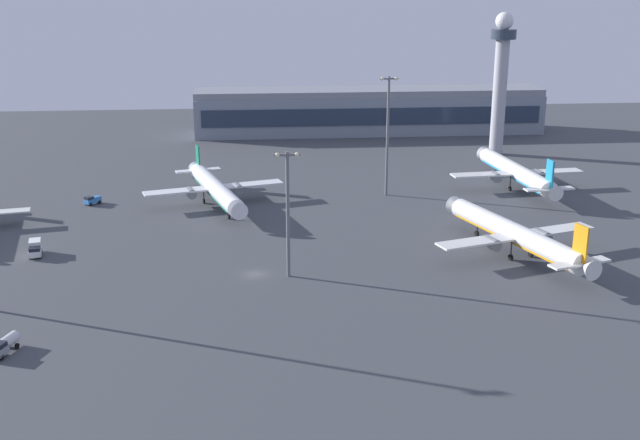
{
  "coord_description": "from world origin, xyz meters",
  "views": [
    {
      "loc": [
        0.19,
        -138.68,
        53.6
      ],
      "look_at": [
        14.58,
        21.29,
        4.0
      ],
      "focal_mm": 42.98,
      "sensor_mm": 36.0,
      "label": 1
    }
  ],
  "objects_px": {
    "catering_truck": "(35,248)",
    "apron_light_east": "(288,206)",
    "airplane_terminal_side": "(215,188)",
    "fuel_truck": "(2,346)",
    "control_tower": "(501,75)",
    "airplane_taxiway_distant": "(516,172)",
    "airplane_far_stand": "(515,234)",
    "maintenance_van": "(92,200)",
    "apron_light_west": "(388,130)"
  },
  "relations": [
    {
      "from": "airplane_terminal_side",
      "to": "apron_light_east",
      "type": "bearing_deg",
      "value": 91.06
    },
    {
      "from": "airplane_far_stand",
      "to": "apron_light_east",
      "type": "distance_m",
      "value": 48.56
    },
    {
      "from": "airplane_terminal_side",
      "to": "maintenance_van",
      "type": "relative_size",
      "value": 10.29
    },
    {
      "from": "control_tower",
      "to": "airplane_far_stand",
      "type": "relative_size",
      "value": 0.99
    },
    {
      "from": "airplane_taxiway_distant",
      "to": "fuel_truck",
      "type": "distance_m",
      "value": 141.36
    },
    {
      "from": "airplane_taxiway_distant",
      "to": "apron_light_west",
      "type": "bearing_deg",
      "value": -179.24
    },
    {
      "from": "airplane_terminal_side",
      "to": "catering_truck",
      "type": "relative_size",
      "value": 7.48
    },
    {
      "from": "airplane_taxiway_distant",
      "to": "maintenance_van",
      "type": "bearing_deg",
      "value": 178.03
    },
    {
      "from": "airplane_far_stand",
      "to": "apron_light_west",
      "type": "distance_m",
      "value": 53.86
    },
    {
      "from": "airplane_terminal_side",
      "to": "airplane_taxiway_distant",
      "type": "bearing_deg",
      "value": 170.03
    },
    {
      "from": "airplane_terminal_side",
      "to": "fuel_truck",
      "type": "bearing_deg",
      "value": 53.97
    },
    {
      "from": "maintenance_van",
      "to": "airplane_terminal_side",
      "type": "bearing_deg",
      "value": -142.69
    },
    {
      "from": "maintenance_van",
      "to": "apron_light_west",
      "type": "xyz_separation_m",
      "value": [
        75.9,
        2.25,
        16.33
      ]
    },
    {
      "from": "catering_truck",
      "to": "apron_light_east",
      "type": "xyz_separation_m",
      "value": [
        51.44,
        -16.44,
        12.41
      ]
    },
    {
      "from": "airplane_taxiway_distant",
      "to": "maintenance_van",
      "type": "relative_size",
      "value": 10.86
    },
    {
      "from": "control_tower",
      "to": "airplane_terminal_side",
      "type": "bearing_deg",
      "value": -149.57
    },
    {
      "from": "airplane_far_stand",
      "to": "airplane_terminal_side",
      "type": "bearing_deg",
      "value": 127.66
    },
    {
      "from": "airplane_taxiway_distant",
      "to": "apron_light_west",
      "type": "height_order",
      "value": "apron_light_west"
    },
    {
      "from": "fuel_truck",
      "to": "apron_light_east",
      "type": "xyz_separation_m",
      "value": [
        44.76,
        28.37,
        12.63
      ]
    },
    {
      "from": "control_tower",
      "to": "airplane_terminal_side",
      "type": "height_order",
      "value": "control_tower"
    },
    {
      "from": "airplane_taxiway_distant",
      "to": "apron_light_east",
      "type": "distance_m",
      "value": 89.37
    },
    {
      "from": "maintenance_van",
      "to": "apron_light_east",
      "type": "xyz_separation_m",
      "value": [
        47.16,
        -54.44,
        12.81
      ]
    },
    {
      "from": "catering_truck",
      "to": "airplane_taxiway_distant",
      "type": "bearing_deg",
      "value": -171.25
    },
    {
      "from": "airplane_far_stand",
      "to": "apron_light_west",
      "type": "height_order",
      "value": "apron_light_west"
    },
    {
      "from": "maintenance_van",
      "to": "airplane_far_stand",
      "type": "bearing_deg",
      "value": -163.62
    },
    {
      "from": "maintenance_van",
      "to": "control_tower",
      "type": "bearing_deg",
      "value": -114.89
    },
    {
      "from": "airplane_far_stand",
      "to": "apron_light_west",
      "type": "bearing_deg",
      "value": 92.87
    },
    {
      "from": "apron_light_east",
      "to": "airplane_terminal_side",
      "type": "bearing_deg",
      "value": 107.29
    },
    {
      "from": "fuel_truck",
      "to": "control_tower",
      "type": "bearing_deg",
      "value": -113.14
    },
    {
      "from": "control_tower",
      "to": "airplane_terminal_side",
      "type": "distance_m",
      "value": 105.95
    },
    {
      "from": "airplane_far_stand",
      "to": "catering_truck",
      "type": "bearing_deg",
      "value": 157.36
    },
    {
      "from": "airplane_taxiway_distant",
      "to": "apron_light_west",
      "type": "relative_size",
      "value": 1.52
    },
    {
      "from": "fuel_truck",
      "to": "airplane_terminal_side",
      "type": "bearing_deg",
      "value": -91.18
    },
    {
      "from": "airplane_taxiway_distant",
      "to": "fuel_truck",
      "type": "bearing_deg",
      "value": -146.09
    },
    {
      "from": "maintenance_van",
      "to": "catering_truck",
      "type": "bearing_deg",
      "value": 126.35
    },
    {
      "from": "control_tower",
      "to": "fuel_truck",
      "type": "distance_m",
      "value": 179.16
    },
    {
      "from": "catering_truck",
      "to": "control_tower",
      "type": "bearing_deg",
      "value": -156.84
    },
    {
      "from": "catering_truck",
      "to": "apron_light_west",
      "type": "relative_size",
      "value": 0.19
    },
    {
      "from": "airplane_terminal_side",
      "to": "control_tower",
      "type": "bearing_deg",
      "value": -165.8
    },
    {
      "from": "airplane_terminal_side",
      "to": "fuel_truck",
      "type": "relative_size",
      "value": 6.77
    },
    {
      "from": "apron_light_east",
      "to": "control_tower",
      "type": "bearing_deg",
      "value": 54.77
    },
    {
      "from": "airplane_terminal_side",
      "to": "maintenance_van",
      "type": "xyz_separation_m",
      "value": [
        -31.15,
        2.98,
        -3.27
      ]
    },
    {
      "from": "airplane_far_stand",
      "to": "maintenance_van",
      "type": "height_order",
      "value": "airplane_far_stand"
    },
    {
      "from": "airplane_terminal_side",
      "to": "maintenance_van",
      "type": "distance_m",
      "value": 31.46
    },
    {
      "from": "control_tower",
      "to": "airplane_far_stand",
      "type": "bearing_deg",
      "value": -105.36
    },
    {
      "from": "control_tower",
      "to": "airplane_taxiway_distant",
      "type": "height_order",
      "value": "control_tower"
    },
    {
      "from": "control_tower",
      "to": "fuel_truck",
      "type": "xyz_separation_m",
      "value": [
        -118.2,
        -132.38,
        -24.57
      ]
    },
    {
      "from": "airplane_taxiway_distant",
      "to": "maintenance_van",
      "type": "height_order",
      "value": "airplane_taxiway_distant"
    },
    {
      "from": "control_tower",
      "to": "airplane_taxiway_distant",
      "type": "xyz_separation_m",
      "value": [
        -8.21,
        -43.64,
        -21.33
      ]
    },
    {
      "from": "control_tower",
      "to": "airplane_far_stand",
      "type": "height_order",
      "value": "control_tower"
    }
  ]
}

